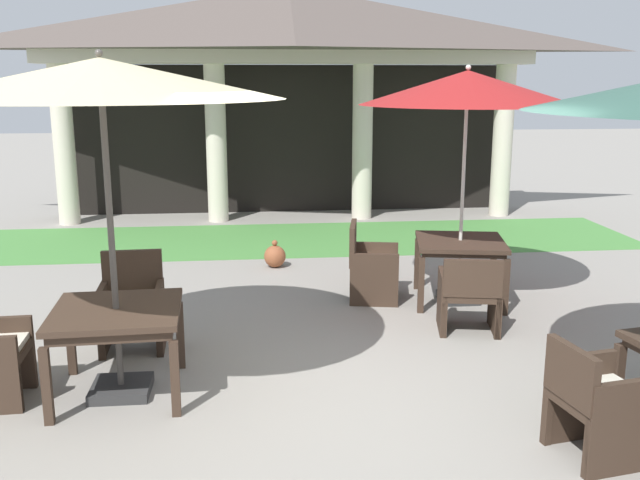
# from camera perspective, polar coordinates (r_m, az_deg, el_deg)

# --- Properties ---
(ground_plane) EXTENTS (60.00, 60.00, 0.00)m
(ground_plane) POSITION_cam_1_polar(r_m,az_deg,el_deg) (5.85, 2.58, -13.41)
(ground_plane) COLOR gray
(background_pavilion) EXTENTS (9.24, 2.42, 4.16)m
(background_pavilion) POSITION_cam_1_polar(r_m,az_deg,el_deg) (13.17, -2.53, 15.57)
(background_pavilion) COLOR beige
(background_pavilion) RESTS_ON ground
(lawn_strip) EXTENTS (11.04, 2.52, 0.01)m
(lawn_strip) POSITION_cam_1_polar(r_m,az_deg,el_deg) (11.65, -1.85, 0.08)
(lawn_strip) COLOR #47843D
(lawn_strip) RESTS_ON ground
(patio_chair_near_foreground_west) EXTENTS (0.66, 0.64, 0.84)m
(patio_chair_near_foreground_west) POSITION_cam_1_polar(r_m,az_deg,el_deg) (5.37, 21.38, -12.12)
(patio_chair_near_foreground_west) COLOR #38281E
(patio_chair_near_foreground_west) RESTS_ON ground
(patio_table_mid_left) EXTENTS (1.07, 1.07, 0.75)m
(patio_table_mid_left) POSITION_cam_1_polar(r_m,az_deg,el_deg) (6.09, -16.03, -6.16)
(patio_table_mid_left) COLOR #38281E
(patio_table_mid_left) RESTS_ON ground
(patio_umbrella_mid_left) EXTENTS (2.84, 2.84, 2.81)m
(patio_umbrella_mid_left) POSITION_cam_1_polar(r_m,az_deg,el_deg) (5.78, -17.24, 12.09)
(patio_umbrella_mid_left) COLOR #2D2D2D
(patio_umbrella_mid_left) RESTS_ON ground
(patio_chair_mid_left_north) EXTENTS (0.62, 0.55, 0.94)m
(patio_chair_mid_left_north) POSITION_cam_1_polar(r_m,az_deg,el_deg) (7.15, -14.88, -5.16)
(patio_chair_mid_left_north) COLOR #38281E
(patio_chair_mid_left_north) RESTS_ON ground
(patio_table_mid_right) EXTENTS (1.18, 1.18, 0.74)m
(patio_table_mid_right) POSITION_cam_1_polar(r_m,az_deg,el_deg) (8.45, 11.21, -0.61)
(patio_table_mid_right) COLOR #38281E
(patio_table_mid_right) RESTS_ON ground
(patio_umbrella_mid_right) EXTENTS (2.43, 2.43, 2.74)m
(patio_umbrella_mid_right) POSITION_cam_1_polar(r_m,az_deg,el_deg) (8.22, 11.77, 11.78)
(patio_umbrella_mid_right) COLOR #2D2D2D
(patio_umbrella_mid_right) RESTS_ON ground
(patio_chair_mid_right_west) EXTENTS (0.68, 0.73, 0.92)m
(patio_chair_mid_right_west) POSITION_cam_1_polar(r_m,az_deg,el_deg) (8.46, 4.12, -2.03)
(patio_chair_mid_right_west) COLOR #38281E
(patio_chair_mid_right_west) RESTS_ON ground
(patio_chair_mid_right_south) EXTENTS (0.70, 0.66, 0.83)m
(patio_chair_mid_right_south) POSITION_cam_1_polar(r_m,az_deg,el_deg) (7.53, 11.93, -4.34)
(patio_chair_mid_right_south) COLOR #38281E
(patio_chair_mid_right_south) RESTS_ON ground
(terracotta_urn) EXTENTS (0.30, 0.30, 0.39)m
(terracotta_urn) POSITION_cam_1_polar(r_m,az_deg,el_deg) (9.92, -3.65, -1.30)
(terracotta_urn) COLOR brown
(terracotta_urn) RESTS_ON ground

